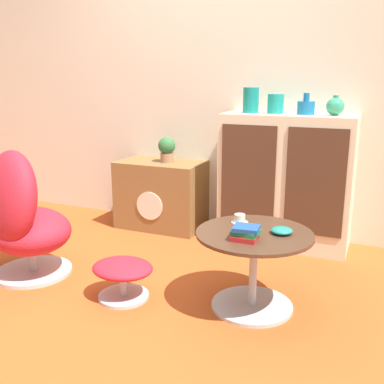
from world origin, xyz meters
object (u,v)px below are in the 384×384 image
Objects in this scene: ottoman at (123,273)px; coffee_table at (253,261)px; vase_inner_left at (276,104)px; tv_console at (161,194)px; book_stack at (246,233)px; vase_rightmost at (335,106)px; teacup at (240,219)px; sideboard at (286,181)px; vase_leftmost at (251,100)px; vase_inner_right at (306,107)px; bowl at (282,231)px; potted_plant at (167,148)px; egg_chair at (20,216)px.

ottoman is 0.76m from coffee_table.
vase_inner_left is (-0.16, 1.08, 0.80)m from coffee_table.
book_stack is (1.11, -1.19, 0.20)m from tv_console.
book_stack is at bearing -102.68° from vase_rightmost.
teacup is at bearing -87.57° from vase_inner_left.
teacup is at bearing -94.01° from sideboard.
tv_console is 3.83× the size of vase_leftmost.
bowl is (0.08, -1.05, -0.59)m from vase_inner_right.
book_stack is at bearing -74.24° from vase_leftmost.
sideboard reaches higher than book_stack.
vase_inner_right reaches higher than bowl.
vase_leftmost is 1.60× the size of bowl.
potted_plant is at bearing 104.70° from ottoman.
potted_plant reaches higher than coffee_table.
sideboard reaches higher than teacup.
egg_chair is 2.26m from vase_rightmost.
vase_leftmost is 1.32m from bowl.
bowl is at bearing -96.49° from vase_rightmost.
ottoman is 1.63m from vase_leftmost.
potted_plant is 1.35m from teacup.
teacup is at bearing 113.66° from book_stack.
bowl is (-0.12, -1.05, -0.60)m from vase_rightmost.
vase_inner_right is 1.54× the size of teacup.
coffee_table is 4.45× the size of book_stack.
teacup is (1.00, -0.94, 0.18)m from tv_console.
egg_chair is at bearing -131.80° from vase_leftmost.
vase_inner_right reaches higher than tv_console.
teacup is 0.84× the size of bowl.
ottoman is 1.41m from potted_plant.
egg_chair is 7.32× the size of bowl.
egg_chair is 8.67× the size of teacup.
potted_plant is (0.06, 0.00, 0.40)m from tv_console.
sideboard is 7.07× the size of vase_inner_left.
potted_plant is (-1.06, 1.07, 0.41)m from coffee_table.
vase_inner_left reaches higher than ottoman.
ottoman is 1.74× the size of potted_plant.
potted_plant is at bearing 139.33° from bowl.
potted_plant is (0.43, 1.25, 0.28)m from egg_chair.
sideboard is 1.48m from ottoman.
egg_chair is 1.84m from vase_leftmost.
bowl is at bearing 14.65° from coffee_table.
book_stack reaches higher than ottoman.
vase_inner_left is 0.68× the size of potted_plant.
ottoman is 1.75m from vase_inner_right.
tv_console reaches higher than book_stack.
egg_chair is at bearing -144.04° from vase_rightmost.
potted_plant is (-1.00, -0.01, 0.19)m from sideboard.
potted_plant reaches higher than ottoman.
vase_leftmost is 1.17m from teacup.
tv_console reaches higher than ottoman.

